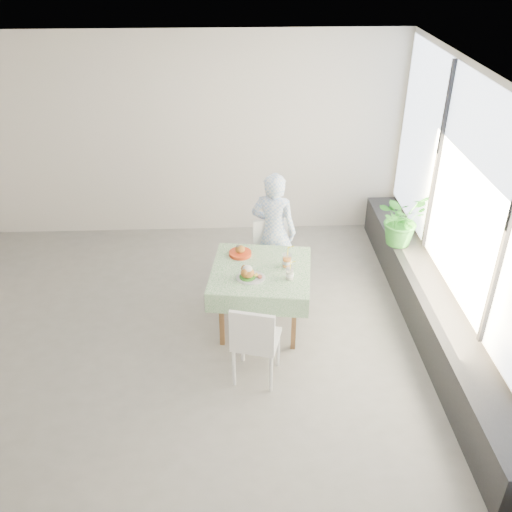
{
  "coord_description": "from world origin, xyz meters",
  "views": [
    {
      "loc": [
        0.67,
        -4.99,
        3.99
      ],
      "look_at": [
        0.89,
        0.2,
        0.88
      ],
      "focal_mm": 40.0,
      "sensor_mm": 36.0,
      "label": 1
    }
  ],
  "objects_px": {
    "juice_cup_orange": "(287,261)",
    "potted_plant": "(402,219)",
    "cafe_table": "(261,291)",
    "main_dish": "(249,275)",
    "chair_far": "(273,271)",
    "diner": "(274,232)",
    "chair_near": "(256,354)"
  },
  "relations": [
    {
      "from": "chair_near",
      "to": "potted_plant",
      "type": "distance_m",
      "value": 2.61
    },
    {
      "from": "cafe_table",
      "to": "juice_cup_orange",
      "type": "xyz_separation_m",
      "value": [
        0.28,
        0.04,
        0.35
      ]
    },
    {
      "from": "cafe_table",
      "to": "potted_plant",
      "type": "bearing_deg",
      "value": 27.76
    },
    {
      "from": "diner",
      "to": "juice_cup_orange",
      "type": "relative_size",
      "value": 5.06
    },
    {
      "from": "chair_far",
      "to": "diner",
      "type": "xyz_separation_m",
      "value": [
        0.01,
        0.14,
        0.47
      ]
    },
    {
      "from": "main_dish",
      "to": "juice_cup_orange",
      "type": "relative_size",
      "value": 1.04
    },
    {
      "from": "main_dish",
      "to": "potted_plant",
      "type": "xyz_separation_m",
      "value": [
        1.89,
        1.11,
        0.04
      ]
    },
    {
      "from": "chair_far",
      "to": "juice_cup_orange",
      "type": "xyz_separation_m",
      "value": [
        0.1,
        -0.64,
        0.53
      ]
    },
    {
      "from": "diner",
      "to": "chair_near",
      "type": "bearing_deg",
      "value": 98.89
    },
    {
      "from": "chair_far",
      "to": "main_dish",
      "type": "relative_size",
      "value": 2.92
    },
    {
      "from": "cafe_table",
      "to": "main_dish",
      "type": "height_order",
      "value": "main_dish"
    },
    {
      "from": "chair_far",
      "to": "chair_near",
      "type": "height_order",
      "value": "chair_near"
    },
    {
      "from": "cafe_table",
      "to": "potted_plant",
      "type": "relative_size",
      "value": 1.75
    },
    {
      "from": "cafe_table",
      "to": "diner",
      "type": "height_order",
      "value": "diner"
    },
    {
      "from": "diner",
      "to": "cafe_table",
      "type": "bearing_deg",
      "value": 95.17
    },
    {
      "from": "diner",
      "to": "chair_far",
      "type": "bearing_deg",
      "value": 105.23
    },
    {
      "from": "main_dish",
      "to": "potted_plant",
      "type": "relative_size",
      "value": 0.46
    },
    {
      "from": "chair_far",
      "to": "main_dish",
      "type": "distance_m",
      "value": 1.05
    },
    {
      "from": "chair_far",
      "to": "cafe_table",
      "type": "bearing_deg",
      "value": -105.36
    },
    {
      "from": "juice_cup_orange",
      "to": "chair_near",
      "type": "bearing_deg",
      "value": -112.76
    },
    {
      "from": "chair_near",
      "to": "potted_plant",
      "type": "relative_size",
      "value": 1.36
    },
    {
      "from": "main_dish",
      "to": "potted_plant",
      "type": "height_order",
      "value": "potted_plant"
    },
    {
      "from": "main_dish",
      "to": "juice_cup_orange",
      "type": "distance_m",
      "value": 0.47
    },
    {
      "from": "main_dish",
      "to": "juice_cup_orange",
      "type": "bearing_deg",
      "value": 28.06
    },
    {
      "from": "diner",
      "to": "main_dish",
      "type": "xyz_separation_m",
      "value": [
        -0.33,
        -1.0,
        0.04
      ]
    },
    {
      "from": "juice_cup_orange",
      "to": "potted_plant",
      "type": "bearing_deg",
      "value": 31.04
    },
    {
      "from": "diner",
      "to": "juice_cup_orange",
      "type": "xyz_separation_m",
      "value": [
        0.09,
        -0.78,
        0.06
      ]
    },
    {
      "from": "chair_far",
      "to": "juice_cup_orange",
      "type": "relative_size",
      "value": 3.02
    },
    {
      "from": "main_dish",
      "to": "chair_far",
      "type": "bearing_deg",
      "value": 69.71
    },
    {
      "from": "main_dish",
      "to": "cafe_table",
      "type": "bearing_deg",
      "value": 54.28
    },
    {
      "from": "potted_plant",
      "to": "main_dish",
      "type": "bearing_deg",
      "value": -149.6
    },
    {
      "from": "cafe_table",
      "to": "chair_far",
      "type": "bearing_deg",
      "value": 74.64
    }
  ]
}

